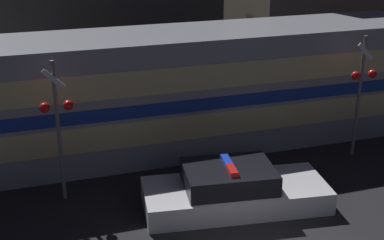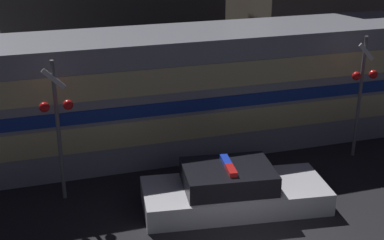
# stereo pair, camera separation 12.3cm
# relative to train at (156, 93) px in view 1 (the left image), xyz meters

# --- Properties ---
(train) EXTENTS (18.25, 2.93, 3.83)m
(train) POSITION_rel_train_xyz_m (0.00, 0.00, 0.00)
(train) COLOR gray
(train) RESTS_ON ground_plane
(police_car) EXTENTS (5.01, 2.53, 1.27)m
(police_car) POSITION_rel_train_xyz_m (0.97, -4.19, -1.45)
(police_car) COLOR silver
(police_car) RESTS_ON ground_plane
(crossing_signal_near) EXTENTS (0.85, 0.32, 3.86)m
(crossing_signal_near) POSITION_rel_train_xyz_m (5.83, -2.45, 0.42)
(crossing_signal_near) COLOR slate
(crossing_signal_near) RESTS_ON ground_plane
(crossing_signal_far) EXTENTS (0.85, 0.32, 3.86)m
(crossing_signal_far) POSITION_rel_train_xyz_m (-3.22, -2.45, 0.41)
(crossing_signal_far) COLOR slate
(crossing_signal_far) RESTS_ON ground_plane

